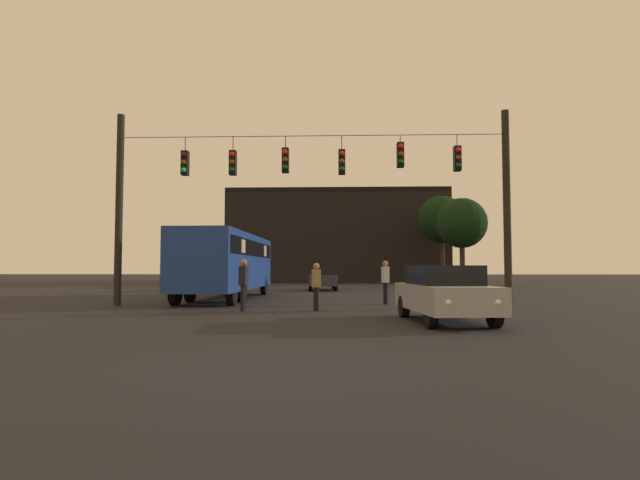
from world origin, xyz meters
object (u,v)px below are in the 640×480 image
car_far_left (322,278)px  pedestrian_crossing_right (385,279)px  pedestrian_crossing_left (243,281)px  tree_left_silhouette (462,223)px  car_near_right (444,292)px  pedestrian_crossing_center (316,284)px  tree_behind_building (442,220)px  city_bus (228,259)px

car_far_left → pedestrian_crossing_right: pedestrian_crossing_right is taller
pedestrian_crossing_left → tree_left_silhouette: 25.32m
car_near_right → pedestrian_crossing_left: (-6.07, 3.21, 0.20)m
car_far_left → pedestrian_crossing_center: pedestrian_crossing_center is taller
car_near_right → tree_behind_building: 32.49m
car_near_right → tree_left_silhouette: 26.02m
pedestrian_crossing_left → pedestrian_crossing_center: (2.46, 0.20, -0.09)m
car_far_left → pedestrian_crossing_center: 15.95m
pedestrian_crossing_center → pedestrian_crossing_right: bearing=51.2°
car_near_right → pedestrian_crossing_left: bearing=152.1°
pedestrian_crossing_center → tree_left_silhouette: size_ratio=0.24×
car_near_right → tree_left_silhouette: bearing=75.5°
car_near_right → pedestrian_crossing_center: bearing=136.7°
pedestrian_crossing_left → tree_behind_building: bearing=66.4°
city_bus → pedestrian_crossing_right: 7.84m
pedestrian_crossing_left → tree_left_silhouette: (12.53, 21.67, 3.82)m
tree_behind_building → car_near_right: bearing=-101.3°
pedestrian_crossing_right → pedestrian_crossing_left: bearing=-145.7°
tree_behind_building → pedestrian_crossing_right: bearing=-106.3°
city_bus → car_far_left: size_ratio=2.49×
car_near_right → tree_left_silhouette: (6.46, 24.88, 4.02)m
pedestrian_crossing_center → car_near_right: bearing=-43.3°
car_near_right → pedestrian_crossing_center: (-3.62, 3.41, 0.12)m
car_near_right → pedestrian_crossing_center: 4.98m
city_bus → pedestrian_crossing_center: size_ratio=6.78×
pedestrian_crossing_left → car_near_right: bearing=-27.9°
pedestrian_crossing_center → tree_left_silhouette: bearing=64.9°
car_far_left → tree_left_silhouette: tree_left_silhouette is taller
tree_left_silhouette → tree_behind_building: 6.68m
car_far_left → pedestrian_crossing_right: 13.01m
pedestrian_crossing_left → tree_behind_building: size_ratio=0.22×
city_bus → pedestrian_crossing_center: bearing=-55.5°
pedestrian_crossing_right → tree_left_silhouette: (7.43, 18.19, 3.83)m
city_bus → pedestrian_crossing_left: (2.01, -6.68, -0.87)m
car_far_left → pedestrian_crossing_left: bearing=-97.6°
city_bus → pedestrian_crossing_left: city_bus is taller
car_near_right → pedestrian_crossing_left: pedestrian_crossing_left is taller
city_bus → pedestrian_crossing_center: (4.46, -6.48, -0.95)m
tree_left_silhouette → tree_behind_building: size_ratio=0.86×
pedestrian_crossing_right → city_bus: bearing=155.8°
pedestrian_crossing_left → pedestrian_crossing_center: pedestrian_crossing_left is taller
pedestrian_crossing_left → tree_behind_building: 31.22m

